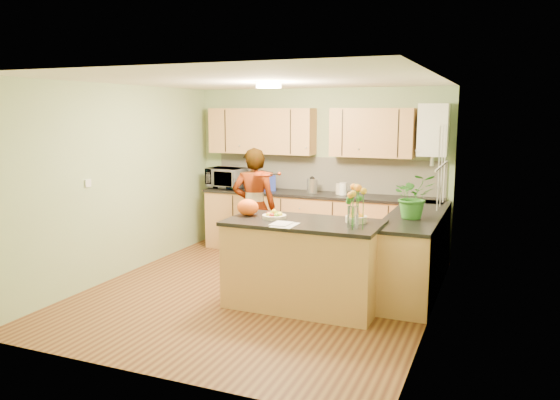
% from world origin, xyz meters
% --- Properties ---
extents(floor, '(4.50, 4.50, 0.00)m').
position_xyz_m(floor, '(0.00, 0.00, 0.00)').
color(floor, '#512917').
rests_on(floor, ground).
extents(ceiling, '(4.00, 4.50, 0.02)m').
position_xyz_m(ceiling, '(0.00, 0.00, 2.50)').
color(ceiling, white).
rests_on(ceiling, wall_back).
extents(wall_back, '(4.00, 0.02, 2.50)m').
position_xyz_m(wall_back, '(0.00, 2.25, 1.25)').
color(wall_back, '#97B07D').
rests_on(wall_back, floor).
extents(wall_front, '(4.00, 0.02, 2.50)m').
position_xyz_m(wall_front, '(0.00, -2.25, 1.25)').
color(wall_front, '#97B07D').
rests_on(wall_front, floor).
extents(wall_left, '(0.02, 4.50, 2.50)m').
position_xyz_m(wall_left, '(-2.00, 0.00, 1.25)').
color(wall_left, '#97B07D').
rests_on(wall_left, floor).
extents(wall_right, '(0.02, 4.50, 2.50)m').
position_xyz_m(wall_right, '(2.00, 0.00, 1.25)').
color(wall_right, '#97B07D').
rests_on(wall_right, floor).
extents(back_counter, '(3.64, 0.62, 0.94)m').
position_xyz_m(back_counter, '(0.10, 1.95, 0.47)').
color(back_counter, tan).
rests_on(back_counter, floor).
extents(right_counter, '(0.62, 2.24, 0.94)m').
position_xyz_m(right_counter, '(1.70, 0.85, 0.47)').
color(right_counter, tan).
rests_on(right_counter, floor).
extents(splashback, '(3.60, 0.02, 0.52)m').
position_xyz_m(splashback, '(0.10, 2.23, 1.20)').
color(splashback, beige).
rests_on(splashback, back_counter).
extents(upper_cabinets, '(3.20, 0.34, 0.70)m').
position_xyz_m(upper_cabinets, '(-0.18, 2.08, 1.85)').
color(upper_cabinets, tan).
rests_on(upper_cabinets, wall_back).
extents(boiler, '(0.40, 0.30, 0.86)m').
position_xyz_m(boiler, '(1.70, 2.09, 1.90)').
color(boiler, white).
rests_on(boiler, wall_back).
extents(window_right, '(0.01, 1.30, 1.05)m').
position_xyz_m(window_right, '(1.99, 0.60, 1.55)').
color(window_right, white).
rests_on(window_right, wall_right).
extents(light_switch, '(0.02, 0.09, 0.09)m').
position_xyz_m(light_switch, '(-1.99, -0.60, 1.30)').
color(light_switch, white).
rests_on(light_switch, wall_left).
extents(ceiling_lamp, '(0.30, 0.30, 0.07)m').
position_xyz_m(ceiling_lamp, '(0.00, 0.30, 2.46)').
color(ceiling_lamp, '#FFEABF').
rests_on(ceiling_lamp, ceiling).
extents(peninsula_island, '(1.69, 0.87, 0.97)m').
position_xyz_m(peninsula_island, '(0.64, -0.22, 0.49)').
color(peninsula_island, tan).
rests_on(peninsula_island, floor).
extents(fruit_dish, '(0.27, 0.27, 0.09)m').
position_xyz_m(fruit_dish, '(0.29, -0.22, 1.01)').
color(fruit_dish, beige).
rests_on(fruit_dish, peninsula_island).
extents(orange_bowl, '(0.23, 0.23, 0.14)m').
position_xyz_m(orange_bowl, '(1.19, -0.07, 1.03)').
color(orange_bowl, beige).
rests_on(orange_bowl, peninsula_island).
extents(flower_vase, '(0.27, 0.27, 0.50)m').
position_xyz_m(flower_vase, '(1.24, -0.40, 1.30)').
color(flower_vase, silver).
rests_on(flower_vase, peninsula_island).
extents(orange_bag, '(0.29, 0.26, 0.19)m').
position_xyz_m(orange_bag, '(-0.06, -0.17, 1.07)').
color(orange_bag, '#FF5E15').
rests_on(orange_bag, peninsula_island).
extents(papers, '(0.23, 0.31, 0.01)m').
position_xyz_m(papers, '(0.54, -0.52, 0.98)').
color(papers, silver).
rests_on(papers, peninsula_island).
extents(violinist, '(0.70, 0.58, 1.66)m').
position_xyz_m(violinist, '(-0.56, 1.06, 0.83)').
color(violinist, '#DFAD88').
rests_on(violinist, floor).
extents(violin, '(0.68, 0.59, 0.17)m').
position_xyz_m(violin, '(-0.36, 0.84, 1.33)').
color(violin, '#591805').
rests_on(violin, violinist).
extents(microwave, '(0.62, 0.46, 0.32)m').
position_xyz_m(microwave, '(-1.46, 1.94, 1.10)').
color(microwave, white).
rests_on(microwave, back_counter).
extents(blue_box, '(0.34, 0.31, 0.23)m').
position_xyz_m(blue_box, '(-0.76, 1.95, 1.05)').
color(blue_box, '#203097').
rests_on(blue_box, back_counter).
extents(kettle, '(0.15, 0.15, 0.29)m').
position_xyz_m(kettle, '(-0.02, 1.97, 1.06)').
color(kettle, silver).
rests_on(kettle, back_counter).
extents(jar_cream, '(0.12, 0.12, 0.16)m').
position_xyz_m(jar_cream, '(0.40, 1.98, 1.02)').
color(jar_cream, beige).
rests_on(jar_cream, back_counter).
extents(jar_white, '(0.14, 0.14, 0.18)m').
position_xyz_m(jar_white, '(0.47, 1.95, 1.03)').
color(jar_white, white).
rests_on(jar_white, back_counter).
extents(potted_plant, '(0.59, 0.56, 0.52)m').
position_xyz_m(potted_plant, '(1.70, 0.53, 1.20)').
color(potted_plant, '#317828').
rests_on(potted_plant, right_counter).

